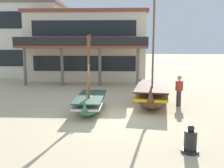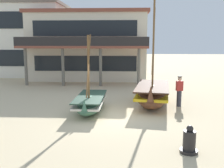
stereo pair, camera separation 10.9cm
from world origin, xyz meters
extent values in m
plane|color=#CCB78E|center=(0.00, 0.00, 0.00)|extent=(120.00, 120.00, 0.00)
ellipsoid|color=brown|center=(2.22, 2.15, 0.58)|extent=(2.32, 4.54, 1.16)
cube|color=gold|center=(2.22, 2.15, 0.72)|extent=(2.31, 4.37, 0.14)
cube|color=#351E13|center=(2.22, 2.15, 1.11)|extent=(2.35, 4.47, 0.08)
cone|color=brown|center=(1.90, 0.10, 1.10)|extent=(0.38, 0.38, 0.81)
cylinder|color=brown|center=(2.14, 1.62, 3.29)|extent=(0.10, 0.10, 4.95)
cylinder|color=brown|center=(2.14, 1.62, 3.62)|extent=(0.27, 1.31, 3.47)
cube|color=brown|center=(2.27, 2.48, 0.98)|extent=(1.59, 0.40, 0.06)
ellipsoid|color=#427056|center=(-1.10, 0.73, 0.41)|extent=(1.40, 3.58, 0.82)
cube|color=silver|center=(-1.10, 0.73, 0.51)|extent=(1.41, 3.44, 0.10)
cube|color=#243D2F|center=(-1.10, 0.73, 0.79)|extent=(1.44, 3.51, 0.06)
cone|color=#427056|center=(-1.14, -0.97, 0.78)|extent=(0.27, 0.27, 0.57)
cylinder|color=brown|center=(-1.11, 0.29, 2.22)|extent=(0.10, 0.10, 3.30)
cylinder|color=brown|center=(-1.11, 0.29, 2.44)|extent=(0.10, 1.45, 2.96)
cube|color=brown|center=(-1.09, 1.00, 0.70)|extent=(1.26, 0.19, 0.06)
cylinder|color=#33333D|center=(3.67, 2.08, 0.44)|extent=(0.26, 0.26, 0.88)
cube|color=#B22D28|center=(3.67, 2.08, 1.15)|extent=(0.38, 0.26, 0.54)
sphere|color=beige|center=(3.67, 2.08, 1.54)|extent=(0.22, 0.22, 0.22)
cylinder|color=#2D2823|center=(3.67, 2.08, 1.66)|extent=(0.24, 0.24, 0.05)
cylinder|color=black|center=(2.76, -4.06, 0.05)|extent=(0.58, 0.58, 0.10)
cylinder|color=black|center=(2.76, -4.06, 0.42)|extent=(0.41, 0.41, 0.63)
sphere|color=black|center=(2.76, -4.06, 0.81)|extent=(0.22, 0.22, 0.22)
cube|color=beige|center=(-2.81, 13.32, 3.00)|extent=(10.65, 6.09, 6.01)
cube|color=brown|center=(-2.81, 13.32, 6.16)|extent=(11.08, 6.33, 0.30)
cube|color=black|center=(-2.81, 10.24, 1.65)|extent=(8.95, 0.06, 1.32)
cube|color=black|center=(-2.81, 10.24, 4.66)|extent=(8.95, 0.06, 1.32)
cube|color=brown|center=(-2.81, 9.19, 3.10)|extent=(10.65, 2.16, 0.20)
cylinder|color=#666056|center=(-7.38, 8.44, 1.50)|extent=(0.24, 0.24, 3.00)
cylinder|color=#666056|center=(-4.33, 8.44, 1.50)|extent=(0.24, 0.24, 3.00)
cylinder|color=#666056|center=(-1.29, 8.44, 1.50)|extent=(0.24, 0.24, 3.00)
cylinder|color=#666056|center=(1.75, 8.44, 1.50)|extent=(0.24, 0.24, 3.00)
cube|color=black|center=(-2.81, 8.15, 3.55)|extent=(10.65, 0.08, 0.70)
cube|color=silver|center=(-9.55, 15.61, 3.57)|extent=(7.49, 6.40, 7.14)
cube|color=#70665B|center=(-9.55, 15.61, 7.29)|extent=(7.79, 6.66, 0.30)
cube|color=black|center=(-9.55, 12.38, 1.96)|extent=(6.29, 0.06, 1.57)
cube|color=black|center=(-9.55, 12.38, 5.53)|extent=(6.29, 0.06, 1.57)
camera|label=1|loc=(0.55, -12.13, 3.59)|focal=41.53mm
camera|label=2|loc=(0.66, -12.12, 3.59)|focal=41.53mm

